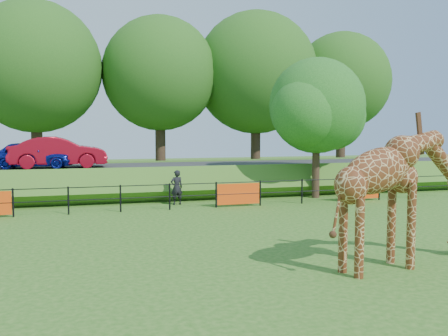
% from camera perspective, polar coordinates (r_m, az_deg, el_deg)
% --- Properties ---
extents(ground, '(90.00, 90.00, 0.00)m').
position_cam_1_polar(ground, '(13.20, 0.32, -10.09)').
color(ground, '#296018').
rests_on(ground, ground).
extents(giraffe, '(4.70, 1.79, 3.30)m').
position_cam_1_polar(giraffe, '(12.86, 20.08, -3.24)').
color(giraffe, '#5E2B13').
rests_on(giraffe, ground).
extents(perimeter_fence, '(28.07, 0.10, 1.10)m').
position_cam_1_polar(perimeter_fence, '(20.74, -6.23, -3.26)').
color(perimeter_fence, black).
rests_on(perimeter_fence, ground).
extents(embankment, '(40.00, 9.00, 1.30)m').
position_cam_1_polar(embankment, '(28.09, -9.06, -1.09)').
color(embankment, '#296018').
rests_on(embankment, ground).
extents(road, '(40.00, 5.00, 0.12)m').
position_cam_1_polar(road, '(26.55, -8.63, 0.14)').
color(road, '#313134').
rests_on(road, embankment).
extents(car_blue, '(4.11, 2.16, 1.33)m').
position_cam_1_polar(car_blue, '(26.17, -21.06, 1.43)').
color(car_blue, navy).
rests_on(car_blue, road).
extents(car_red, '(4.68, 1.64, 1.54)m').
position_cam_1_polar(car_red, '(26.08, -18.39, 1.72)').
color(car_red, '#A50B1D').
rests_on(car_red, road).
extents(visitor, '(0.61, 0.44, 1.53)m').
position_cam_1_polar(visitor, '(22.10, -5.43, -2.22)').
color(visitor, black).
rests_on(visitor, ground).
extents(tree_east, '(5.40, 4.71, 6.76)m').
position_cam_1_polar(tree_east, '(24.64, 10.71, 6.59)').
color(tree_east, black).
rests_on(tree_east, ground).
extents(bg_tree_line, '(37.30, 8.80, 11.82)m').
position_cam_1_polar(bg_tree_line, '(34.90, -7.53, 10.74)').
color(bg_tree_line, black).
rests_on(bg_tree_line, ground).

